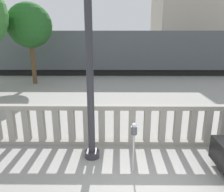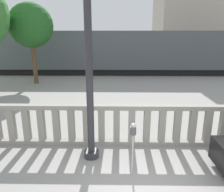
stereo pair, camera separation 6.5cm
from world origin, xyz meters
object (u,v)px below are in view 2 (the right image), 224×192
object	(u,v)px
train_near	(161,52)
tree_left	(31,26)
lamppost	(88,36)
parking_meter	(133,134)

from	to	relation	value
train_near	tree_left	size ratio (longest dim) A/B	5.32
train_near	tree_left	xyz separation A→B (m)	(-9.78, -4.13, 2.07)
lamppost	parking_meter	bearing A→B (deg)	-30.81
parking_meter	tree_left	size ratio (longest dim) A/B	0.25
parking_meter	lamppost	bearing A→B (deg)	149.19
lamppost	parking_meter	xyz separation A→B (m)	(1.14, -0.68, -2.37)
lamppost	tree_left	distance (m)	11.10
parking_meter	train_near	size ratio (longest dim) A/B	0.05
parking_meter	tree_left	bearing A→B (deg)	120.68
lamppost	tree_left	world-z (taller)	lamppost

